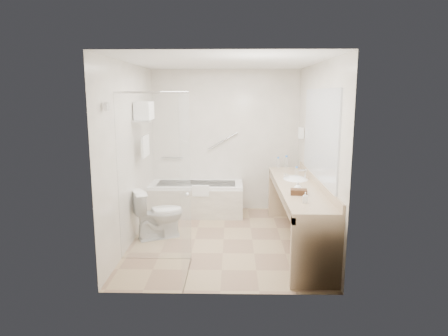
{
  "coord_description": "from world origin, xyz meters",
  "views": [
    {
      "loc": [
        0.12,
        -5.5,
        2.09
      ],
      "look_at": [
        0.0,
        0.3,
        1.0
      ],
      "focal_mm": 32.0,
      "sensor_mm": 36.0,
      "label": 1
    }
  ],
  "objects_px": {
    "water_bottle_left": "(296,173)",
    "vanity_counter": "(297,200)",
    "bathtub": "(197,199)",
    "toilet": "(159,214)",
    "amenity_basket": "(299,192)"
  },
  "relations": [
    {
      "from": "bathtub",
      "to": "amenity_basket",
      "type": "distance_m",
      "value": 2.47
    },
    {
      "from": "bathtub",
      "to": "toilet",
      "type": "xyz_separation_m",
      "value": [
        -0.45,
        -1.17,
        0.08
      ]
    },
    {
      "from": "water_bottle_left",
      "to": "vanity_counter",
      "type": "bearing_deg",
      "value": -96.23
    },
    {
      "from": "toilet",
      "to": "vanity_counter",
      "type": "bearing_deg",
      "value": -121.06
    },
    {
      "from": "amenity_basket",
      "to": "bathtub",
      "type": "bearing_deg",
      "value": 127.19
    },
    {
      "from": "bathtub",
      "to": "vanity_counter",
      "type": "distance_m",
      "value": 2.09
    },
    {
      "from": "amenity_basket",
      "to": "water_bottle_left",
      "type": "bearing_deg",
      "value": 82.78
    },
    {
      "from": "amenity_basket",
      "to": "toilet",
      "type": "bearing_deg",
      "value": 158.68
    },
    {
      "from": "bathtub",
      "to": "water_bottle_left",
      "type": "relative_size",
      "value": 8.91
    },
    {
      "from": "bathtub",
      "to": "toilet",
      "type": "distance_m",
      "value": 1.26
    },
    {
      "from": "bathtub",
      "to": "amenity_basket",
      "type": "height_order",
      "value": "amenity_basket"
    },
    {
      "from": "vanity_counter",
      "to": "water_bottle_left",
      "type": "distance_m",
      "value": 0.54
    },
    {
      "from": "vanity_counter",
      "to": "toilet",
      "type": "xyz_separation_m",
      "value": [
        -1.97,
        0.22,
        -0.28
      ]
    },
    {
      "from": "toilet",
      "to": "water_bottle_left",
      "type": "relative_size",
      "value": 4.07
    },
    {
      "from": "vanity_counter",
      "to": "water_bottle_left",
      "type": "relative_size",
      "value": 15.03
    }
  ]
}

